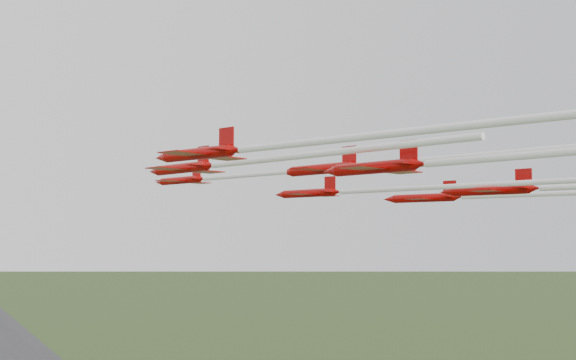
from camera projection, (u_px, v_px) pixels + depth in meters
name	position (u px, v px, depth m)	size (l,w,h in m)	color
jet_lead	(244.00, 175.00, 90.33)	(20.31, 48.41, 2.42)	#A90504
jet_row2_left	(232.00, 163.00, 74.72)	(16.46, 41.83, 2.74)	#A90504
jet_row2_right	(381.00, 190.00, 87.04)	(21.02, 46.41, 2.56)	#A90504
jet_row3_left	(323.00, 141.00, 57.42)	(25.00, 54.20, 2.65)	#A90504
jet_row3_mid	(417.00, 161.00, 72.71)	(20.59, 53.77, 2.87)	#A90504
jet_row3_right	(495.00, 196.00, 91.05)	(21.93, 44.05, 2.75)	#A90504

